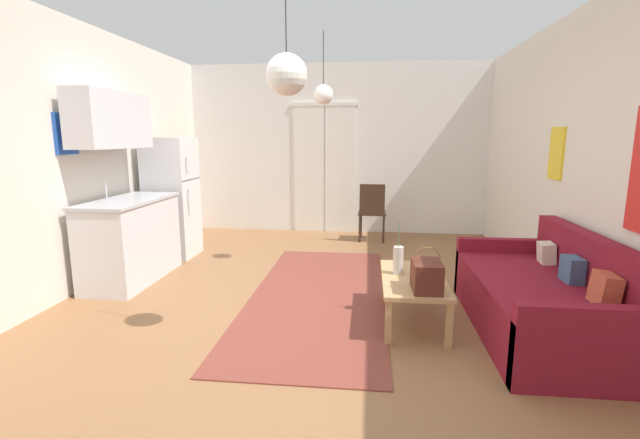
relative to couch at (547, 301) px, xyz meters
The scene contains 14 objects.
ground_plane 2.03m from the couch, behind, with size 5.48×8.15×0.10m, color #8E603D.
wall_back 4.46m from the couch, 117.75° to the left, with size 5.08×0.13×2.77m.
wall_right 1.21m from the couch, ahead, with size 0.12×7.75×2.77m.
wall_left 4.63m from the couch, behind, with size 0.12×7.75×2.77m.
area_rug 2.08m from the couch, 161.55° to the left, with size 1.33×3.34×0.01m, color brown.
couch is the anchor object (origin of this frame).
coffee_table 1.07m from the couch, behind, with size 0.54×1.05×0.40m.
bamboo_vase 1.24m from the couch, 169.15° to the left, with size 0.09×0.09×0.47m.
handbag 1.04m from the couch, 169.71° to the right, with size 0.23×0.33×0.36m.
refrigerator 4.55m from the couch, 154.08° to the left, with size 0.59×0.60×1.58m.
kitchen_counter 4.25m from the couch, 167.25° to the left, with size 0.59×1.31×2.06m.
accent_chair 3.42m from the couch, 114.30° to the left, with size 0.43×0.41×0.89m.
pendant_lamp_near 2.72m from the couch, 166.81° to the right, with size 0.29×0.29×0.90m.
pendant_lamp_far 3.15m from the couch, 140.79° to the left, with size 0.23×0.23×0.81m.
Camera 1 is at (0.54, -3.58, 1.59)m, focal length 24.70 mm.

